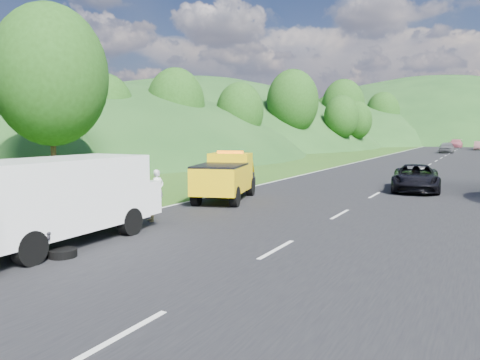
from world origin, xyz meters
The scene contains 14 objects.
ground centered at (0.00, 0.00, 0.00)m, with size 320.00×320.00×0.00m, color #38661E.
road_surface centered at (3.00, 40.00, 0.01)m, with size 14.00×200.00×0.02m, color black.
tree_line_left centered at (-19.00, 60.00, 0.00)m, with size 14.00×140.00×14.00m, color #25581A, non-canonical shape.
tow_truck centered at (-2.68, 5.17, 1.09)m, with size 3.27×5.53×2.24m.
white_van centered at (-2.56, -4.23, 1.37)m, with size 3.74×6.90×2.42m.
woman centered at (-4.02, 1.93, 0.00)m, with size 0.58×0.42×1.58m, color silver.
child centered at (-2.44, -0.55, 0.00)m, with size 0.53×0.41×1.09m, color tan.
worker centered at (-1.90, -5.52, 0.00)m, with size 1.10×0.63×1.70m, color black.
suitcase centered at (-3.94, 0.35, 0.31)m, with size 0.38×0.21×0.62m, color brown.
spare_tire centered at (-1.44, -5.21, 0.00)m, with size 0.70×0.70×0.20m, color black.
passing_suv centered at (4.54, 12.71, 0.00)m, with size 2.31×5.01×1.39m, color black.
dist_car_a centered at (2.47, 60.16, 0.00)m, with size 1.88×4.66×1.59m, color #4F5054.
dist_car_b centered at (6.39, 73.99, 0.00)m, with size 1.53×4.39×1.45m, color brown.
dist_car_c centered at (2.27, 84.62, 0.00)m, with size 2.21×5.43×1.58m, color #AF5766.
Camera 1 is at (7.88, -13.23, 3.17)m, focal length 35.00 mm.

